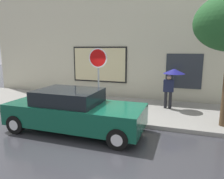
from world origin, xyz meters
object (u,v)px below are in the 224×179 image
at_px(fire_hydrant, 72,100).
at_px(pedestrian_with_umbrella, 172,77).
at_px(stop_sign, 98,69).
at_px(parked_car, 74,111).

bearing_deg(fire_hydrant, pedestrian_with_umbrella, 17.71).
distance_m(fire_hydrant, stop_sign, 2.36).
bearing_deg(pedestrian_with_umbrella, fire_hydrant, -162.29).
height_order(parked_car, fire_hydrant, parked_car).
distance_m(fire_hydrant, pedestrian_with_umbrella, 4.65).
distance_m(pedestrian_with_umbrella, stop_sign, 3.45).
relative_size(pedestrian_with_umbrella, stop_sign, 0.67).
bearing_deg(parked_car, fire_hydrant, 121.04).
xyz_separation_m(parked_car, stop_sign, (0.35, 1.37, 1.35)).
xyz_separation_m(parked_car, fire_hydrant, (-1.26, 2.10, -0.20)).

